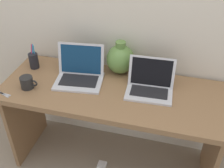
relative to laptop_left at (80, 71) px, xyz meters
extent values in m
plane|color=gray|center=(0.26, -0.07, -0.82)|extent=(6.00, 6.00, 0.00)
cube|color=beige|center=(0.26, 0.26, 0.38)|extent=(4.40, 0.04, 2.40)
cube|color=olive|center=(0.26, -0.07, -0.08)|extent=(1.55, 0.60, 0.04)
cube|color=olive|center=(-0.48, -0.07, -0.46)|extent=(0.03, 0.51, 0.71)
cube|color=olive|center=(0.99, -0.07, -0.46)|extent=(0.03, 0.51, 0.71)
cube|color=silver|center=(0.01, -0.05, -0.06)|extent=(0.36, 0.29, 0.01)
cube|color=black|center=(0.01, -0.05, -0.05)|extent=(0.28, 0.18, 0.00)
cube|color=silver|center=(-0.01, 0.05, 0.07)|extent=(0.33, 0.10, 0.23)
cube|color=navy|center=(-0.01, 0.05, 0.07)|extent=(0.29, 0.09, 0.20)
cube|color=silver|center=(0.51, -0.05, -0.06)|extent=(0.32, 0.24, 0.01)
cube|color=black|center=(0.51, -0.05, -0.05)|extent=(0.25, 0.15, 0.00)
cube|color=silver|center=(0.50, 0.04, 0.05)|extent=(0.31, 0.08, 0.20)
cube|color=black|center=(0.50, 0.04, 0.05)|extent=(0.27, 0.07, 0.18)
ellipsoid|color=#5B843D|center=(0.26, 0.16, 0.04)|extent=(0.21, 0.21, 0.21)
cylinder|color=#5B843D|center=(0.26, 0.16, 0.16)|extent=(0.07, 0.07, 0.04)
cylinder|color=black|center=(-0.32, -0.20, -0.02)|extent=(0.09, 0.09, 0.09)
torus|color=black|center=(-0.26, -0.20, -0.02)|extent=(0.05, 0.01, 0.05)
cylinder|color=black|center=(-0.39, 0.05, 0.00)|extent=(0.07, 0.07, 0.12)
cylinder|color=#338CBF|center=(-0.40, 0.07, 0.05)|extent=(0.03, 0.02, 0.16)
cylinder|color=#D83359|center=(-0.40, 0.06, 0.05)|extent=(0.02, 0.03, 0.15)
cylinder|color=#338CBF|center=(-0.38, 0.06, 0.05)|extent=(0.02, 0.02, 0.15)
cube|color=#B7B7BC|center=(-0.43, -0.31, -0.06)|extent=(0.10, 0.02, 0.00)
cube|color=#B7B7BC|center=(-0.43, -0.31, -0.06)|extent=(0.10, 0.05, 0.00)
cube|color=white|center=(0.19, -0.15, -0.80)|extent=(0.07, 0.07, 0.03)
camera|label=1|loc=(0.64, -1.53, 1.08)|focal=44.38mm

